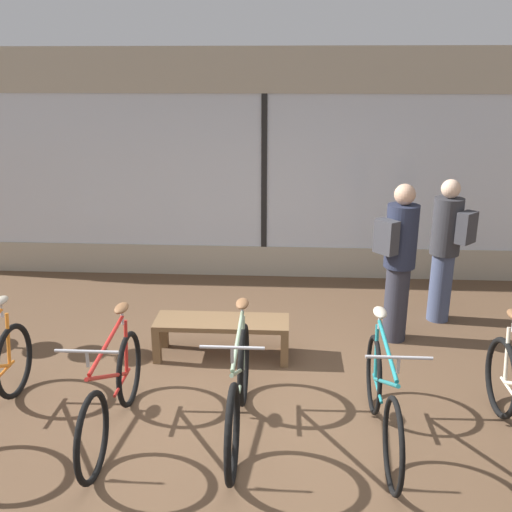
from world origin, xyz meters
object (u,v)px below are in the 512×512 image
at_px(bicycle_right, 383,400).
at_px(customer_near_rack, 399,259).
at_px(customer_by_window, 446,247).
at_px(bicycle_center, 239,391).
at_px(display_bench, 222,326).
at_px(bicycle_left, 113,394).

height_order(bicycle_right, customer_near_rack, customer_near_rack).
bearing_deg(customer_by_window, bicycle_right, -113.51).
xyz_separation_m(bicycle_center, display_bench, (-0.29, 1.35, -0.06)).
distance_m(bicycle_left, customer_near_rack, 3.29).
height_order(bicycle_right, display_bench, bicycle_right).
bearing_deg(display_bench, customer_by_window, 23.01).
bearing_deg(bicycle_left, bicycle_center, 3.83).
bearing_deg(customer_near_rack, customer_by_window, 40.79).
relative_size(bicycle_left, bicycle_right, 0.99).
bearing_deg(bicycle_left, display_bench, 62.63).
relative_size(bicycle_center, bicycle_right, 1.04).
height_order(bicycle_center, customer_by_window, customer_by_window).
distance_m(bicycle_left, customer_by_window, 4.14).
height_order(bicycle_center, display_bench, bicycle_center).
distance_m(bicycle_center, bicycle_right, 1.16).
relative_size(bicycle_right, customer_near_rack, 0.96).
bearing_deg(bicycle_center, bicycle_right, -2.35).
bearing_deg(customer_by_window, bicycle_center, -132.69).
bearing_deg(display_bench, bicycle_center, -77.70).
distance_m(bicycle_center, customer_by_window, 3.33).
bearing_deg(customer_by_window, customer_near_rack, -139.21).
bearing_deg(customer_by_window, bicycle_left, -142.63).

